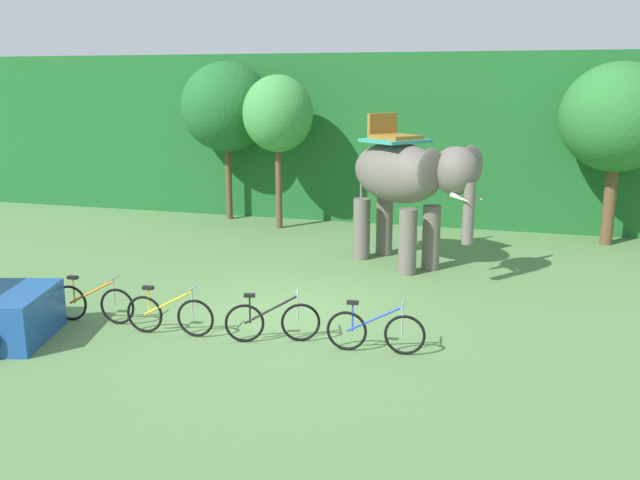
{
  "coord_description": "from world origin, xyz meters",
  "views": [
    {
      "loc": [
        4.32,
        -12.49,
        4.56
      ],
      "look_at": [
        0.39,
        1.0,
        1.3
      ],
      "focal_mm": 38.5,
      "sensor_mm": 36.0,
      "label": 1
    }
  ],
  "objects_px": {
    "tree_far_right": "(278,114)",
    "bike_orange": "(93,303)",
    "bike_blue": "(375,331)",
    "tree_center_right": "(618,118)",
    "bike_black": "(272,321)",
    "bike_yellow": "(170,315)",
    "tree_center": "(226,107)",
    "elephant": "(406,180)"
  },
  "relations": [
    {
      "from": "tree_center",
      "to": "tree_center_right",
      "type": "relative_size",
      "value": 1.02
    },
    {
      "from": "bike_blue",
      "to": "bike_black",
      "type": "bearing_deg",
      "value": -179.33
    },
    {
      "from": "tree_center",
      "to": "tree_center_right",
      "type": "xyz_separation_m",
      "value": [
        11.87,
        -0.44,
        -0.15
      ]
    },
    {
      "from": "tree_center",
      "to": "bike_yellow",
      "type": "xyz_separation_m",
      "value": [
        3.36,
        -10.42,
        -3.34
      ]
    },
    {
      "from": "tree_far_right",
      "to": "bike_yellow",
      "type": "relative_size",
      "value": 2.79
    },
    {
      "from": "tree_center",
      "to": "tree_far_right",
      "type": "relative_size",
      "value": 1.09
    },
    {
      "from": "tree_center",
      "to": "bike_orange",
      "type": "relative_size",
      "value": 3.04
    },
    {
      "from": "tree_center",
      "to": "bike_yellow",
      "type": "relative_size",
      "value": 3.04
    },
    {
      "from": "tree_center_right",
      "to": "elephant",
      "type": "bearing_deg",
      "value": -142.01
    },
    {
      "from": "bike_yellow",
      "to": "bike_blue",
      "type": "distance_m",
      "value": 3.81
    },
    {
      "from": "bike_orange",
      "to": "tree_center",
      "type": "bearing_deg",
      "value": 98.97
    },
    {
      "from": "tree_far_right",
      "to": "bike_blue",
      "type": "relative_size",
      "value": 2.79
    },
    {
      "from": "tree_far_right",
      "to": "bike_black",
      "type": "relative_size",
      "value": 2.91
    },
    {
      "from": "tree_center_right",
      "to": "bike_orange",
      "type": "distance_m",
      "value": 14.53
    },
    {
      "from": "elephant",
      "to": "bike_orange",
      "type": "bearing_deg",
      "value": -131.5
    },
    {
      "from": "tree_far_right",
      "to": "tree_center_right",
      "type": "distance_m",
      "value": 9.76
    },
    {
      "from": "tree_center_right",
      "to": "bike_black",
      "type": "height_order",
      "value": "tree_center_right"
    },
    {
      "from": "elephant",
      "to": "tree_center",
      "type": "bearing_deg",
      "value": 146.21
    },
    {
      "from": "tree_center",
      "to": "bike_orange",
      "type": "height_order",
      "value": "tree_center"
    },
    {
      "from": "bike_black",
      "to": "bike_yellow",
      "type": "bearing_deg",
      "value": -174.23
    },
    {
      "from": "bike_orange",
      "to": "bike_black",
      "type": "distance_m",
      "value": 3.68
    },
    {
      "from": "tree_center",
      "to": "elephant",
      "type": "distance_m",
      "value": 8.2
    },
    {
      "from": "tree_center_right",
      "to": "bike_blue",
      "type": "distance_m",
      "value": 11.3
    },
    {
      "from": "tree_far_right",
      "to": "bike_yellow",
      "type": "bearing_deg",
      "value": -82.59
    },
    {
      "from": "tree_center_right",
      "to": "bike_orange",
      "type": "relative_size",
      "value": 2.98
    },
    {
      "from": "tree_center",
      "to": "tree_center_right",
      "type": "distance_m",
      "value": 11.88
    },
    {
      "from": "tree_far_right",
      "to": "bike_orange",
      "type": "height_order",
      "value": "tree_far_right"
    },
    {
      "from": "bike_orange",
      "to": "bike_yellow",
      "type": "height_order",
      "value": "same"
    },
    {
      "from": "bike_black",
      "to": "bike_blue",
      "type": "bearing_deg",
      "value": 0.67
    },
    {
      "from": "tree_far_right",
      "to": "tree_center",
      "type": "bearing_deg",
      "value": 155.98
    },
    {
      "from": "tree_far_right",
      "to": "bike_orange",
      "type": "distance_m",
      "value": 9.83
    },
    {
      "from": "tree_center_right",
      "to": "bike_blue",
      "type": "relative_size",
      "value": 2.98
    },
    {
      "from": "bike_orange",
      "to": "bike_blue",
      "type": "bearing_deg",
      "value": 0.25
    },
    {
      "from": "tree_center",
      "to": "tree_far_right",
      "type": "height_order",
      "value": "tree_center"
    },
    {
      "from": "bike_yellow",
      "to": "tree_far_right",
      "type": "bearing_deg",
      "value": 97.41
    },
    {
      "from": "tree_center",
      "to": "bike_black",
      "type": "bearing_deg",
      "value": -62.64
    },
    {
      "from": "tree_far_right",
      "to": "tree_center_right",
      "type": "xyz_separation_m",
      "value": [
        9.75,
        0.5,
        0.01
      ]
    },
    {
      "from": "tree_center",
      "to": "bike_yellow",
      "type": "distance_m",
      "value": 11.45
    },
    {
      "from": "tree_far_right",
      "to": "bike_yellow",
      "type": "distance_m",
      "value": 10.07
    },
    {
      "from": "tree_center",
      "to": "bike_black",
      "type": "distance_m",
      "value": 11.99
    },
    {
      "from": "elephant",
      "to": "bike_black",
      "type": "relative_size",
      "value": 2.36
    },
    {
      "from": "tree_center",
      "to": "bike_black",
      "type": "xyz_separation_m",
      "value": [
        5.29,
        -10.23,
        -3.34
      ]
    }
  ]
}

